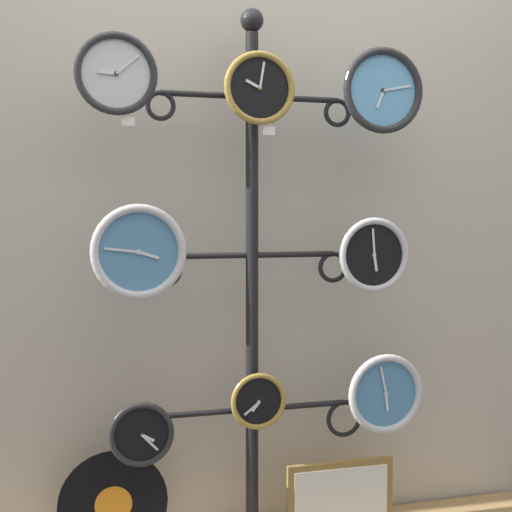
{
  "coord_description": "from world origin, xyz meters",
  "views": [
    {
      "loc": [
        -0.63,
        -1.89,
        1.18
      ],
      "look_at": [
        0.0,
        0.36,
        1.04
      ],
      "focal_mm": 50.0,
      "sensor_mm": 36.0,
      "label": 1
    }
  ],
  "objects_px": {
    "clock_top_right": "(383,91)",
    "clock_bottom_left": "(141,434)",
    "vinyl_record": "(113,504)",
    "clock_middle_left": "(139,252)",
    "clock_top_left": "(116,74)",
    "clock_bottom_right": "(385,393)",
    "display_stand": "(252,354)",
    "clock_middle_right": "(373,255)",
    "clock_bottom_center": "(259,401)",
    "picture_frame": "(340,501)",
    "clock_top_center": "(259,88)"
  },
  "relations": [
    {
      "from": "display_stand",
      "to": "clock_top_center",
      "type": "relative_size",
      "value": 7.87
    },
    {
      "from": "clock_top_right",
      "to": "picture_frame",
      "type": "distance_m",
      "value": 1.4
    },
    {
      "from": "vinyl_record",
      "to": "clock_middle_left",
      "type": "bearing_deg",
      "value": -52.12
    },
    {
      "from": "clock_top_left",
      "to": "clock_top_center",
      "type": "distance_m",
      "value": 0.45
    },
    {
      "from": "clock_bottom_right",
      "to": "vinyl_record",
      "type": "height_order",
      "value": "clock_bottom_right"
    },
    {
      "from": "clock_top_left",
      "to": "clock_middle_right",
      "type": "distance_m",
      "value": 1.01
    },
    {
      "from": "clock_bottom_left",
      "to": "vinyl_record",
      "type": "bearing_deg",
      "value": 138.37
    },
    {
      "from": "clock_top_right",
      "to": "clock_bottom_left",
      "type": "relative_size",
      "value": 1.39
    },
    {
      "from": "display_stand",
      "to": "clock_bottom_right",
      "type": "distance_m",
      "value": 0.49
    },
    {
      "from": "clock_top_right",
      "to": "clock_bottom_left",
      "type": "xyz_separation_m",
      "value": [
        -0.81,
        0.01,
        -1.1
      ]
    },
    {
      "from": "clock_middle_left",
      "to": "vinyl_record",
      "type": "relative_size",
      "value": 0.83
    },
    {
      "from": "display_stand",
      "to": "vinyl_record",
      "type": "distance_m",
      "value": 0.66
    },
    {
      "from": "clock_top_center",
      "to": "clock_middle_left",
      "type": "relative_size",
      "value": 0.8
    },
    {
      "from": "vinyl_record",
      "to": "picture_frame",
      "type": "relative_size",
      "value": 0.93
    },
    {
      "from": "picture_frame",
      "to": "clock_middle_left",
      "type": "bearing_deg",
      "value": -178.53
    },
    {
      "from": "clock_middle_right",
      "to": "display_stand",
      "type": "bearing_deg",
      "value": 163.53
    },
    {
      "from": "clock_top_left",
      "to": "clock_bottom_right",
      "type": "bearing_deg",
      "value": -0.03
    },
    {
      "from": "clock_middle_left",
      "to": "clock_bottom_right",
      "type": "distance_m",
      "value": 0.99
    },
    {
      "from": "clock_bottom_center",
      "to": "vinyl_record",
      "type": "bearing_deg",
      "value": 172.14
    },
    {
      "from": "clock_top_left",
      "to": "picture_frame",
      "type": "distance_m",
      "value": 1.58
    },
    {
      "from": "clock_top_left",
      "to": "clock_bottom_left",
      "type": "bearing_deg",
      "value": -2.66
    },
    {
      "from": "clock_top_center",
      "to": "clock_bottom_right",
      "type": "bearing_deg",
      "value": 0.92
    },
    {
      "from": "clock_middle_left",
      "to": "clock_bottom_center",
      "type": "distance_m",
      "value": 0.64
    },
    {
      "from": "display_stand",
      "to": "vinyl_record",
      "type": "xyz_separation_m",
      "value": [
        -0.47,
        -0.01,
        -0.46
      ]
    },
    {
      "from": "clock_top_center",
      "to": "clock_bottom_center",
      "type": "xyz_separation_m",
      "value": [
        0.0,
        0.01,
        -1.02
      ]
    },
    {
      "from": "clock_top_left",
      "to": "clock_bottom_center",
      "type": "relative_size",
      "value": 1.34
    },
    {
      "from": "vinyl_record",
      "to": "picture_frame",
      "type": "height_order",
      "value": "vinyl_record"
    },
    {
      "from": "clock_top_right",
      "to": "clock_bottom_left",
      "type": "distance_m",
      "value": 1.37
    },
    {
      "from": "clock_middle_right",
      "to": "clock_bottom_left",
      "type": "xyz_separation_m",
      "value": [
        -0.77,
        0.03,
        -0.55
      ]
    },
    {
      "from": "clock_top_left",
      "to": "clock_middle_right",
      "type": "bearing_deg",
      "value": -2.38
    },
    {
      "from": "clock_middle_left",
      "to": "clock_bottom_right",
      "type": "height_order",
      "value": "clock_middle_left"
    },
    {
      "from": "clock_bottom_left",
      "to": "vinyl_record",
      "type": "distance_m",
      "value": 0.27
    },
    {
      "from": "display_stand",
      "to": "clock_top_center",
      "type": "distance_m",
      "value": 0.88
    },
    {
      "from": "clock_top_left",
      "to": "clock_bottom_center",
      "type": "xyz_separation_m",
      "value": [
        0.45,
        0.01,
        -1.04
      ]
    },
    {
      "from": "clock_bottom_center",
      "to": "picture_frame",
      "type": "xyz_separation_m",
      "value": [
        0.28,
        -0.02,
        -0.36
      ]
    },
    {
      "from": "clock_bottom_left",
      "to": "clock_top_right",
      "type": "bearing_deg",
      "value": -0.81
    },
    {
      "from": "clock_bottom_center",
      "to": "picture_frame",
      "type": "height_order",
      "value": "clock_bottom_center"
    },
    {
      "from": "clock_top_right",
      "to": "clock_middle_left",
      "type": "relative_size",
      "value": 0.98
    },
    {
      "from": "clock_top_center",
      "to": "clock_bottom_center",
      "type": "distance_m",
      "value": 1.02
    },
    {
      "from": "clock_top_center",
      "to": "clock_middle_left",
      "type": "xyz_separation_m",
      "value": [
        -0.39,
        -0.02,
        -0.52
      ]
    },
    {
      "from": "vinyl_record",
      "to": "clock_top_left",
      "type": "bearing_deg",
      "value": -75.52
    },
    {
      "from": "clock_bottom_left",
      "to": "picture_frame",
      "type": "bearing_deg",
      "value": -0.75
    },
    {
      "from": "clock_middle_right",
      "to": "vinyl_record",
      "type": "bearing_deg",
      "value": 172.94
    },
    {
      "from": "clock_top_right",
      "to": "clock_bottom_center",
      "type": "bearing_deg",
      "value": 177.19
    },
    {
      "from": "clock_top_left",
      "to": "vinyl_record",
      "type": "height_order",
      "value": "clock_top_left"
    },
    {
      "from": "clock_bottom_center",
      "to": "vinyl_record",
      "type": "height_order",
      "value": "clock_bottom_center"
    },
    {
      "from": "clock_top_left",
      "to": "clock_bottom_right",
      "type": "distance_m",
      "value": 1.38
    },
    {
      "from": "clock_top_center",
      "to": "clock_bottom_right",
      "type": "height_order",
      "value": "clock_top_center"
    },
    {
      "from": "clock_bottom_right",
      "to": "clock_bottom_left",
      "type": "bearing_deg",
      "value": -179.82
    },
    {
      "from": "clock_top_center",
      "to": "vinyl_record",
      "type": "relative_size",
      "value": 0.66
    }
  ]
}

